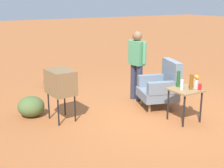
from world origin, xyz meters
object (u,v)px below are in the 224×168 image
Objects in this scene: person_standing at (137,61)px; bottle_tall_amber at (191,82)px; side_table at (185,94)px; flower_vase at (196,81)px; armchair at (162,86)px; tv_on_stand at (61,82)px; bottle_short_clear at (182,85)px; bottle_wine_green at (178,79)px; soda_can_red at (200,87)px.

person_standing is 5.47× the size of bottle_tall_amber.
side_table is 2.50× the size of flower_vase.
bottle_tall_amber is at bearing 48.97° from side_table.
armchair is 1.60× the size of side_table.
armchair is at bearing -174.72° from flower_vase.
side_table is 0.64× the size of tv_on_stand.
bottle_short_clear is (0.85, -0.22, 0.26)m from armchair.
flower_vase is at bearing 8.69° from person_standing.
tv_on_stand is at bearing -117.59° from bottle_wine_green.
bottle_tall_amber is 0.19m from bottle_short_clear.
bottle_short_clear is at bearing -122.42° from soda_can_red.
soda_can_red is (1.03, 0.07, 0.22)m from armchair.
soda_can_red is (1.77, 0.24, -0.22)m from person_standing.
bottle_wine_green is at bearing -11.61° from armchair.
tv_on_stand is at bearing -122.20° from bottle_tall_amber.
tv_on_stand is 2.64m from flower_vase.
bottle_wine_green is (0.64, -0.13, 0.32)m from armchair.
bottle_short_clear is at bearing -23.91° from bottle_wine_green.
side_table is 2.07× the size of bottle_wine_green.
bottle_short_clear is 0.75× the size of flower_vase.
tv_on_stand is at bearing -101.15° from armchair.
bottle_tall_amber is at bearing -2.99° from armchair.
armchair is at bearing 12.83° from person_standing.
bottle_tall_amber is at bearing -88.56° from flower_vase.
bottle_wine_green is (1.08, 2.06, 0.04)m from tv_on_stand.
soda_can_red is (0.39, 0.20, -0.10)m from bottle_wine_green.
bottle_tall_amber is 1.50× the size of bottle_short_clear.
bottle_tall_amber is 0.13m from flower_vase.
bottle_wine_green is 2.62× the size of soda_can_red.
person_standing is at bearing 178.05° from bottle_short_clear.
tv_on_stand is 3.43× the size of bottle_tall_amber.
side_table is 0.40× the size of person_standing.
armchair reaches higher than bottle_wine_green.
side_table is at bearing -132.75° from soda_can_red.
person_standing is at bearing -175.86° from bottle_tall_amber.
bottle_short_clear is at bearing -14.69° from armchair.
person_standing is (-0.31, 2.02, 0.16)m from tv_on_stand.
armchair is 0.86m from side_table.
bottle_tall_amber is 2.46× the size of soda_can_red.
bottle_wine_green is at bearing -141.25° from flower_vase.
bottle_short_clear is at bearing -92.78° from side_table.
armchair is 2.25m from tv_on_stand.
armchair is 1.06m from soda_can_red.
bottle_short_clear is 0.23m from bottle_wine_green.
bottle_tall_amber is at bearing 4.14° from person_standing.
armchair is 3.53× the size of bottle_tall_amber.
tv_on_stand is at bearing -120.61° from flower_vase.
person_standing is 1.39m from bottle_wine_green.
person_standing is 1.67m from flower_vase.
person_standing is 1.59m from bottle_short_clear.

